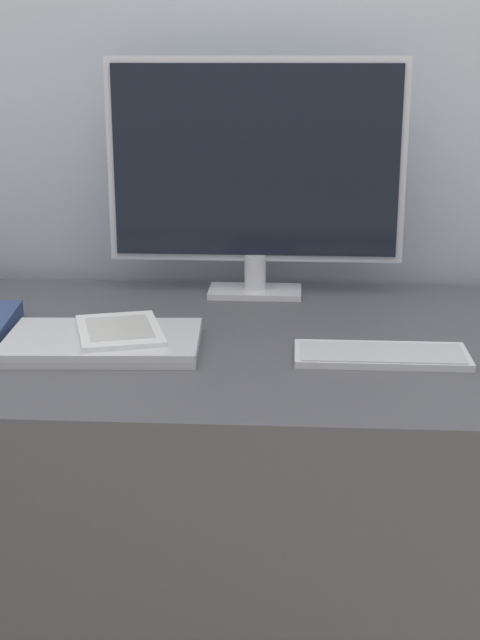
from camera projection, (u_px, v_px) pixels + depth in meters
The scene contains 6 objects.
wall_back at pixel (257, 72), 1.93m from camera, with size 3.60×0.05×2.40m.
desk at pixel (244, 521), 1.72m from camera, with size 1.52×0.79×0.75m.
monitor at pixel (256, 170), 1.82m from camera, with size 0.61×0.11×0.49m.
keyboard at pixel (381, 355), 1.50m from camera, with size 0.29×0.12×0.01m.
laptop at pixel (103, 342), 1.55m from camera, with size 0.35×0.23×0.02m.
ereader at pixel (119, 330), 1.56m from camera, with size 0.19×0.23×0.01m.
Camera 1 is at (0.09, -1.42, 1.24)m, focal length 50.00 mm.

